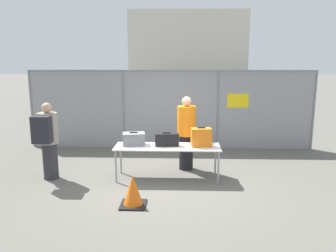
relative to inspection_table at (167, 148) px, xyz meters
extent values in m
plane|color=#605E56|center=(-0.01, -0.14, -0.68)|extent=(120.00, 120.00, 0.00)
cylinder|color=gray|center=(-4.11, 2.58, 0.47)|extent=(0.07, 0.07, 2.28)
cylinder|color=gray|center=(-1.38, 2.58, 0.47)|extent=(0.07, 0.07, 2.28)
cylinder|color=gray|center=(1.35, 2.58, 0.47)|extent=(0.07, 0.07, 2.28)
cylinder|color=gray|center=(4.08, 2.58, 0.47)|extent=(0.07, 0.07, 2.28)
cube|color=gray|center=(-0.01, 2.58, 0.47)|extent=(8.19, 0.01, 2.28)
cube|color=gray|center=(-0.01, 2.58, 1.58)|extent=(8.19, 0.04, 0.04)
cube|color=yellow|center=(1.92, 2.57, 0.74)|extent=(0.60, 0.01, 0.40)
cube|color=silver|center=(0.00, 0.00, 0.04)|extent=(2.26, 0.70, 0.02)
cylinder|color=#99999E|center=(-1.07, -0.29, -0.33)|extent=(0.04, 0.04, 0.70)
cylinder|color=#99999E|center=(1.07, -0.29, -0.33)|extent=(0.04, 0.04, 0.70)
cylinder|color=#99999E|center=(-1.07, 0.29, -0.33)|extent=(0.04, 0.04, 0.70)
cylinder|color=#99999E|center=(1.07, 0.29, -0.33)|extent=(0.04, 0.04, 0.70)
cube|color=slate|center=(-0.74, 0.09, 0.18)|extent=(0.52, 0.40, 0.27)
cube|color=black|center=(-0.74, 0.09, 0.33)|extent=(0.16, 0.05, 0.02)
cube|color=black|center=(-0.01, 0.04, 0.19)|extent=(0.52, 0.25, 0.27)
cube|color=black|center=(-0.01, 0.04, 0.34)|extent=(0.16, 0.04, 0.02)
cube|color=orange|center=(0.72, 0.02, 0.25)|extent=(0.45, 0.29, 0.39)
cube|color=black|center=(0.72, 0.02, 0.46)|extent=(0.16, 0.04, 0.02)
cylinder|color=#2D2D33|center=(-2.54, -0.10, -0.28)|extent=(0.31, 0.31, 0.79)
cylinder|color=gray|center=(-2.54, -0.10, 0.45)|extent=(0.41, 0.41, 0.66)
sphere|color=tan|center=(-2.54, -0.10, 0.88)|extent=(0.21, 0.21, 0.21)
cube|color=#232328|center=(-2.54, -0.42, 0.48)|extent=(0.37, 0.23, 0.55)
cylinder|color=black|center=(0.42, 0.66, -0.26)|extent=(0.33, 0.33, 0.82)
cylinder|color=orange|center=(0.42, 0.66, 0.49)|extent=(0.43, 0.43, 0.68)
sphere|color=beige|center=(0.42, 0.66, 0.94)|extent=(0.22, 0.22, 0.22)
cube|color=#B2B2B7|center=(1.97, 4.67, -0.28)|extent=(2.99, 1.26, 0.47)
sphere|color=black|center=(1.44, 3.98, -0.39)|extent=(0.58, 0.58, 0.58)
sphere|color=black|center=(1.44, 5.36, -0.39)|extent=(0.58, 0.58, 0.58)
cylinder|color=#59595B|center=(-0.05, 4.67, -0.47)|extent=(1.05, 0.06, 0.06)
cube|color=beige|center=(0.98, 30.40, 3.00)|extent=(11.57, 10.10, 7.35)
cube|color=black|center=(-0.55, -1.40, -0.66)|extent=(0.45, 0.45, 0.03)
cone|color=orange|center=(-0.55, -1.40, -0.39)|extent=(0.36, 0.36, 0.57)
camera|label=1|loc=(0.27, -6.81, 1.84)|focal=35.00mm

